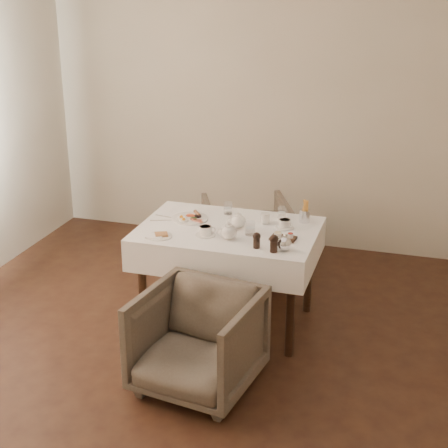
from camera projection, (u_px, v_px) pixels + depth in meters
table at (228, 243)px, 4.97m from camera, size 1.28×0.88×0.75m
armchair_near at (197, 341)px, 4.28m from camera, size 0.80×0.82×0.65m
armchair_far at (247, 238)px, 5.89m from camera, size 0.95×0.96×0.66m
breakfast_plate at (190, 218)px, 5.11m from camera, size 0.28×0.28×0.03m
side_plate at (158, 236)px, 4.77m from camera, size 0.18×0.18×0.02m
teapot_centre at (238, 220)px, 4.92m from camera, size 0.18×0.17×0.12m
teapot_front at (229, 231)px, 4.71m from camera, size 0.19×0.17×0.12m
creamer at (265, 218)px, 5.02m from camera, size 0.07×0.07×0.07m
teacup_near at (205, 231)px, 4.79m from camera, size 0.14×0.14×0.07m
teacup_far at (285, 224)px, 4.92m from camera, size 0.13×0.13×0.07m
glass_left at (228, 208)px, 5.20m from camera, size 0.08×0.08×0.09m
glass_mid at (250, 228)px, 4.80m from camera, size 0.09×0.09×0.10m
glass_right at (282, 213)px, 5.11m from camera, size 0.07×0.07×0.09m
condiment_board at (283, 237)px, 4.73m from camera, size 0.18×0.13×0.04m
pepper_mill_left at (257, 240)px, 4.57m from camera, size 0.06×0.06×0.11m
pepper_mill_right at (274, 243)px, 4.51m from camera, size 0.08×0.08×0.12m
silver_pot at (284, 242)px, 4.52m from camera, size 0.13×0.11×0.12m
fries_cup at (305, 213)px, 5.03m from camera, size 0.08×0.08×0.17m
cutlery_fork at (166, 217)px, 5.15m from camera, size 0.18×0.04×0.00m
cutlery_knife at (162, 220)px, 5.08m from camera, size 0.17×0.07×0.00m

